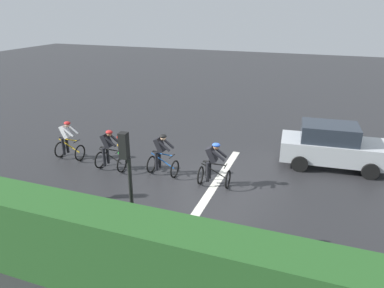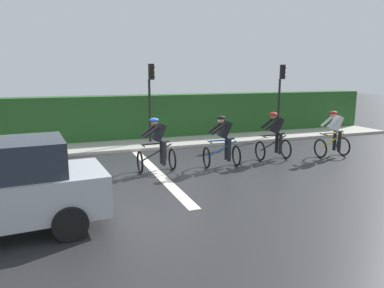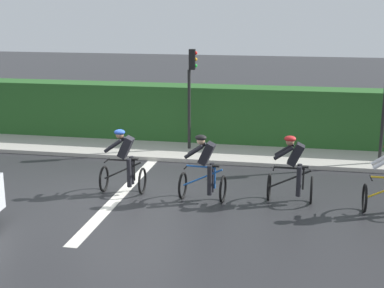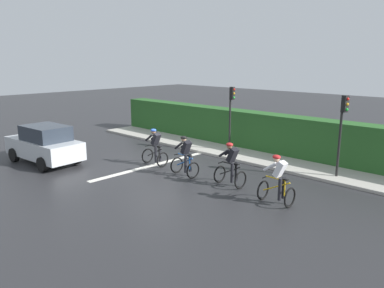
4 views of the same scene
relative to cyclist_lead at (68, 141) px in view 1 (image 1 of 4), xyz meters
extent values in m
plane|color=#28282B|center=(-0.35, -6.39, -0.80)|extent=(80.00, 80.00, 0.00)
cube|color=#ADA89E|center=(-4.65, -4.39, -0.74)|extent=(2.80, 21.05, 0.12)
cube|color=gray|center=(-5.55, -4.39, -0.46)|extent=(0.44, 21.05, 0.68)
cube|color=#265623|center=(-5.85, -4.39, 0.20)|extent=(1.10, 21.05, 2.00)
cube|color=silver|center=(-0.35, -6.50, -0.79)|extent=(7.00, 0.30, 0.01)
torus|color=black|center=(0.00, -0.55, -0.46)|extent=(0.68, 0.06, 0.68)
torus|color=black|center=(0.00, 0.47, -0.46)|extent=(0.68, 0.06, 0.68)
cylinder|color=gold|center=(0.00, -0.04, -0.21)|extent=(0.05, 0.99, 0.51)
cylinder|color=gold|center=(0.00, 0.27, -0.18)|extent=(0.04, 0.04, 0.55)
cylinder|color=gold|center=(0.00, -0.09, 0.07)|extent=(0.05, 0.71, 0.04)
cube|color=black|center=(0.00, 0.27, 0.11)|extent=(0.10, 0.22, 0.04)
cylinder|color=black|center=(0.00, -0.45, 0.04)|extent=(0.42, 0.03, 0.03)
cube|color=white|center=(0.00, 0.06, 0.41)|extent=(0.30, 0.41, 0.57)
sphere|color=beige|center=(0.00, -0.09, 0.72)|extent=(0.20, 0.20, 0.20)
ellipsoid|color=red|center=(0.00, -0.09, 0.79)|extent=(0.24, 0.28, 0.14)
cylinder|color=black|center=(0.12, 0.16, -0.23)|extent=(0.12, 0.12, 0.74)
cylinder|color=black|center=(-0.12, 0.17, -0.23)|extent=(0.12, 0.12, 0.74)
cylinder|color=white|center=(0.16, -0.22, 0.47)|extent=(0.09, 0.48, 0.37)
cylinder|color=white|center=(-0.16, -0.22, 0.47)|extent=(0.09, 0.48, 0.37)
torus|color=black|center=(-0.38, -2.77, -0.46)|extent=(0.68, 0.08, 0.68)
torus|color=black|center=(-0.35, -1.75, -0.46)|extent=(0.68, 0.08, 0.68)
cylinder|color=black|center=(-0.36, -2.26, -0.21)|extent=(0.07, 0.99, 0.51)
cylinder|color=black|center=(-0.35, -1.96, -0.18)|extent=(0.04, 0.04, 0.55)
cylinder|color=black|center=(-0.37, -2.31, 0.07)|extent=(0.07, 0.72, 0.04)
cube|color=black|center=(-0.35, -1.96, 0.11)|extent=(0.11, 0.22, 0.04)
cylinder|color=black|center=(-0.38, -2.67, 0.04)|extent=(0.42, 0.05, 0.03)
cube|color=black|center=(-0.36, -2.16, 0.41)|extent=(0.31, 0.42, 0.57)
sphere|color=#9E7051|center=(-0.37, -2.31, 0.72)|extent=(0.20, 0.20, 0.20)
ellipsoid|color=red|center=(-0.37, -2.31, 0.79)|extent=(0.25, 0.29, 0.14)
cylinder|color=black|center=(-0.24, -2.06, -0.23)|extent=(0.12, 0.12, 0.74)
cylinder|color=black|center=(-0.48, -2.06, -0.23)|extent=(0.12, 0.12, 0.74)
cylinder|color=black|center=(-0.21, -2.45, 0.47)|extent=(0.10, 0.48, 0.37)
cylinder|color=black|center=(-0.53, -2.44, 0.47)|extent=(0.10, 0.48, 0.37)
torus|color=black|center=(-0.10, -4.88, -0.46)|extent=(0.68, 0.11, 0.68)
torus|color=black|center=(-0.02, -3.87, -0.46)|extent=(0.68, 0.11, 0.68)
cylinder|color=#1E59B2|center=(-0.06, -4.37, -0.21)|extent=(0.12, 0.99, 0.51)
cylinder|color=#1E59B2|center=(-0.04, -4.07, -0.18)|extent=(0.04, 0.04, 0.55)
cylinder|color=#1E59B2|center=(-0.06, -4.43, 0.07)|extent=(0.10, 0.72, 0.04)
cube|color=black|center=(-0.04, -4.07, 0.11)|extent=(0.12, 0.23, 0.04)
cylinder|color=black|center=(-0.09, -4.78, 0.04)|extent=(0.42, 0.06, 0.03)
cube|color=black|center=(-0.05, -4.27, 0.41)|extent=(0.33, 0.43, 0.57)
sphere|color=tan|center=(-0.06, -4.43, 0.72)|extent=(0.20, 0.20, 0.20)
ellipsoid|color=black|center=(-0.06, -4.43, 0.79)|extent=(0.26, 0.30, 0.14)
cylinder|color=black|center=(0.08, -4.18, -0.23)|extent=(0.12, 0.12, 0.74)
cylinder|color=black|center=(-0.16, -4.16, -0.23)|extent=(0.12, 0.12, 0.74)
cylinder|color=black|center=(0.09, -4.57, 0.47)|extent=(0.13, 0.48, 0.37)
cylinder|color=black|center=(-0.23, -4.55, 0.47)|extent=(0.13, 0.48, 0.37)
torus|color=black|center=(-0.25, -6.99, -0.46)|extent=(0.68, 0.07, 0.68)
torus|color=black|center=(-0.26, -5.97, -0.46)|extent=(0.68, 0.07, 0.68)
cylinder|color=black|center=(-0.25, -6.48, -0.21)|extent=(0.06, 0.99, 0.51)
cylinder|color=black|center=(-0.26, -6.17, -0.18)|extent=(0.04, 0.04, 0.55)
cylinder|color=black|center=(-0.25, -6.53, 0.07)|extent=(0.06, 0.71, 0.04)
cube|color=black|center=(-0.26, -6.17, 0.11)|extent=(0.10, 0.22, 0.04)
cylinder|color=black|center=(-0.25, -6.89, 0.04)|extent=(0.42, 0.04, 0.03)
cube|color=black|center=(-0.26, -6.38, 0.41)|extent=(0.31, 0.41, 0.57)
sphere|color=#9E7051|center=(-0.25, -6.53, 0.72)|extent=(0.20, 0.20, 0.20)
ellipsoid|color=#264CB2|center=(-0.25, -6.53, 0.79)|extent=(0.24, 0.28, 0.14)
cylinder|color=black|center=(-0.14, -6.27, -0.23)|extent=(0.12, 0.12, 0.74)
cylinder|color=black|center=(-0.38, -6.28, -0.23)|extent=(0.12, 0.12, 0.74)
cylinder|color=black|center=(-0.09, -6.66, 0.47)|extent=(0.10, 0.48, 0.37)
cylinder|color=black|center=(-0.41, -6.66, 0.47)|extent=(0.10, 0.48, 0.37)
cube|color=#B7BCC1|center=(3.01, -10.46, -0.10)|extent=(2.02, 4.22, 0.80)
cube|color=#262D38|center=(2.99, -10.21, 0.63)|extent=(1.66, 2.24, 0.66)
cylinder|color=black|center=(3.94, -11.66, -0.48)|extent=(0.27, 0.66, 0.64)
cylinder|color=black|center=(2.28, -11.80, -0.48)|extent=(0.27, 0.66, 0.64)
cylinder|color=black|center=(3.74, -9.13, -0.48)|extent=(0.27, 0.66, 0.64)
cylinder|color=black|center=(2.08, -9.26, -0.48)|extent=(0.27, 0.66, 0.64)
cylinder|color=black|center=(-4.55, -5.60, 0.55)|extent=(0.10, 0.10, 2.70)
cube|color=black|center=(-4.55, -5.50, 2.22)|extent=(0.21, 0.21, 0.64)
sphere|color=red|center=(-4.56, -5.39, 2.42)|extent=(0.11, 0.11, 0.11)
sphere|color=orange|center=(-4.56, -5.39, 2.22)|extent=(0.11, 0.11, 0.11)
sphere|color=green|center=(-4.56, -5.39, 2.02)|extent=(0.11, 0.11, 0.11)
camera|label=1|loc=(-11.37, -9.72, 5.32)|focal=33.57mm
camera|label=2|loc=(10.23, -9.21, 2.17)|focal=33.98mm
camera|label=3|loc=(12.62, -2.18, 3.89)|focal=51.65mm
camera|label=4|loc=(10.33, 6.07, 3.88)|focal=35.00mm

